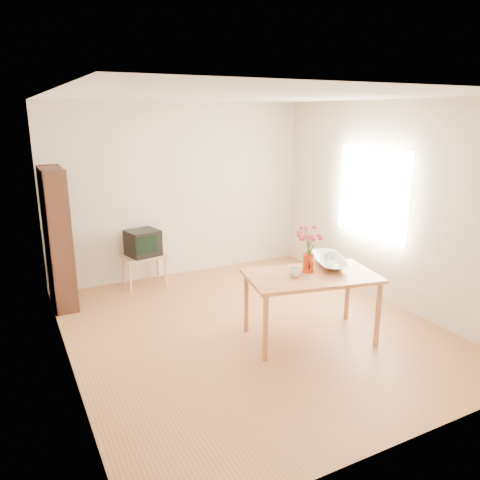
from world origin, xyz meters
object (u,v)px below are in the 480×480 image
bowl (330,245)px  television (143,242)px  table (311,282)px  mug (295,273)px  pitcher (308,264)px

bowl → television: bearing=124.0°
table → bowl: bowl is taller
table → mug: mug is taller
pitcher → bowl: bowl is taller
pitcher → bowl: 0.41m
table → bowl: bearing=38.1°
bowl → television: (-1.54, 2.29, -0.34)m
mug → bowl: bearing=170.6°
bowl → mug: bearing=-163.4°
pitcher → table: bearing=-68.0°
mug → bowl: size_ratio=0.25×
pitcher → television: pitcher is taller
bowl → television: 2.78m
television → pitcher: bearing=-76.5°
mug → television: mug is taller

